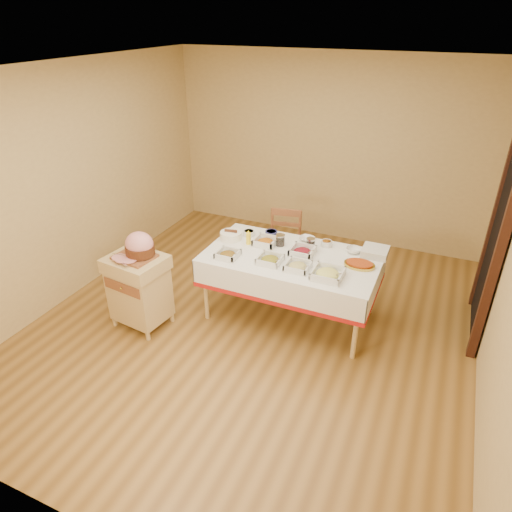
{
  "coord_description": "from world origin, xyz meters",
  "views": [
    {
      "loc": [
        1.66,
        -3.71,
        3.04
      ],
      "look_at": [
        -0.07,
        0.2,
        0.73
      ],
      "focal_mm": 32.0,
      "sensor_mm": 36.0,
      "label": 1
    }
  ],
  "objects_px": {
    "plate_stack": "(375,252)",
    "dining_table": "(291,269)",
    "preserve_jar_left": "(280,241)",
    "mustard_bottle": "(248,238)",
    "bread_basket": "(231,235)",
    "dining_chair": "(284,246)",
    "ham_on_board": "(139,247)",
    "butcher_cart": "(139,287)",
    "preserve_jar_right": "(310,244)",
    "brass_platter": "(359,264)"
  },
  "relations": [
    {
      "from": "plate_stack",
      "to": "preserve_jar_right",
      "type": "bearing_deg",
      "value": -168.3
    },
    {
      "from": "butcher_cart",
      "to": "bread_basket",
      "type": "xyz_separation_m",
      "value": [
        0.65,
        0.89,
        0.34
      ]
    },
    {
      "from": "butcher_cart",
      "to": "preserve_jar_right",
      "type": "bearing_deg",
      "value": 33.54
    },
    {
      "from": "plate_stack",
      "to": "butcher_cart",
      "type": "bearing_deg",
      "value": -152.3
    },
    {
      "from": "dining_table",
      "to": "dining_chair",
      "type": "xyz_separation_m",
      "value": [
        -0.35,
        0.71,
        -0.13
      ]
    },
    {
      "from": "ham_on_board",
      "to": "bread_basket",
      "type": "xyz_separation_m",
      "value": [
        0.61,
        0.85,
        -0.13
      ]
    },
    {
      "from": "dining_table",
      "to": "ham_on_board",
      "type": "relative_size",
      "value": 4.38
    },
    {
      "from": "preserve_jar_left",
      "to": "bread_basket",
      "type": "relative_size",
      "value": 0.53
    },
    {
      "from": "dining_chair",
      "to": "preserve_jar_right",
      "type": "xyz_separation_m",
      "value": [
        0.48,
        -0.48,
        0.35
      ]
    },
    {
      "from": "dining_table",
      "to": "mustard_bottle",
      "type": "relative_size",
      "value": 10.88
    },
    {
      "from": "plate_stack",
      "to": "mustard_bottle",
      "type": "bearing_deg",
      "value": -167.07
    },
    {
      "from": "dining_chair",
      "to": "bread_basket",
      "type": "xyz_separation_m",
      "value": [
        -0.41,
        -0.61,
        0.34
      ]
    },
    {
      "from": "preserve_jar_right",
      "to": "ham_on_board",
      "type": "bearing_deg",
      "value": -146.6
    },
    {
      "from": "butcher_cart",
      "to": "bread_basket",
      "type": "relative_size",
      "value": 3.37
    },
    {
      "from": "ham_on_board",
      "to": "bread_basket",
      "type": "distance_m",
      "value": 1.05
    },
    {
      "from": "dining_table",
      "to": "ham_on_board",
      "type": "height_order",
      "value": "ham_on_board"
    },
    {
      "from": "dining_table",
      "to": "mustard_bottle",
      "type": "xyz_separation_m",
      "value": [
        -0.53,
        0.07,
        0.24
      ]
    },
    {
      "from": "mustard_bottle",
      "to": "bread_basket",
      "type": "relative_size",
      "value": 0.69
    },
    {
      "from": "plate_stack",
      "to": "brass_platter",
      "type": "bearing_deg",
      "value": -108.19
    },
    {
      "from": "preserve_jar_right",
      "to": "dining_table",
      "type": "bearing_deg",
      "value": -118.79
    },
    {
      "from": "dining_chair",
      "to": "plate_stack",
      "type": "distance_m",
      "value": 1.24
    },
    {
      "from": "dining_chair",
      "to": "ham_on_board",
      "type": "height_order",
      "value": "ham_on_board"
    },
    {
      "from": "ham_on_board",
      "to": "plate_stack",
      "type": "xyz_separation_m",
      "value": [
        2.17,
        1.13,
        -0.13
      ]
    },
    {
      "from": "dining_table",
      "to": "plate_stack",
      "type": "bearing_deg",
      "value": 25.0
    },
    {
      "from": "dining_chair",
      "to": "mustard_bottle",
      "type": "bearing_deg",
      "value": -105.72
    },
    {
      "from": "ham_on_board",
      "to": "brass_platter",
      "type": "distance_m",
      "value": 2.23
    },
    {
      "from": "plate_stack",
      "to": "brass_platter",
      "type": "height_order",
      "value": "plate_stack"
    },
    {
      "from": "dining_table",
      "to": "preserve_jar_left",
      "type": "bearing_deg",
      "value": 138.64
    },
    {
      "from": "butcher_cart",
      "to": "bread_basket",
      "type": "distance_m",
      "value": 1.15
    },
    {
      "from": "plate_stack",
      "to": "brass_platter",
      "type": "distance_m",
      "value": 0.31
    },
    {
      "from": "butcher_cart",
      "to": "mustard_bottle",
      "type": "height_order",
      "value": "mustard_bottle"
    },
    {
      "from": "preserve_jar_left",
      "to": "mustard_bottle",
      "type": "xyz_separation_m",
      "value": [
        -0.33,
        -0.11,
        0.02
      ]
    },
    {
      "from": "preserve_jar_left",
      "to": "plate_stack",
      "type": "distance_m",
      "value": 1.01
    },
    {
      "from": "bread_basket",
      "to": "brass_platter",
      "type": "bearing_deg",
      "value": -1.01
    },
    {
      "from": "mustard_bottle",
      "to": "butcher_cart",
      "type": "bearing_deg",
      "value": -135.86
    },
    {
      "from": "ham_on_board",
      "to": "preserve_jar_left",
      "type": "bearing_deg",
      "value": 38.44
    },
    {
      "from": "dining_table",
      "to": "butcher_cart",
      "type": "bearing_deg",
      "value": -150.84
    },
    {
      "from": "ham_on_board",
      "to": "brass_platter",
      "type": "height_order",
      "value": "ham_on_board"
    },
    {
      "from": "dining_table",
      "to": "dining_chair",
      "type": "bearing_deg",
      "value": 116.38
    },
    {
      "from": "dining_table",
      "to": "brass_platter",
      "type": "relative_size",
      "value": 5.79
    },
    {
      "from": "mustard_bottle",
      "to": "bread_basket",
      "type": "xyz_separation_m",
      "value": [
        -0.23,
        0.03,
        -0.03
      ]
    },
    {
      "from": "dining_table",
      "to": "preserve_jar_left",
      "type": "distance_m",
      "value": 0.34
    },
    {
      "from": "dining_table",
      "to": "preserve_jar_left",
      "type": "xyz_separation_m",
      "value": [
        -0.2,
        0.17,
        0.22
      ]
    },
    {
      "from": "plate_stack",
      "to": "dining_table",
      "type": "bearing_deg",
      "value": -155.0
    },
    {
      "from": "ham_on_board",
      "to": "brass_platter",
      "type": "xyz_separation_m",
      "value": [
        2.07,
        0.83,
        -0.16
      ]
    },
    {
      "from": "butcher_cart",
      "to": "ham_on_board",
      "type": "height_order",
      "value": "ham_on_board"
    },
    {
      "from": "bread_basket",
      "to": "plate_stack",
      "type": "bearing_deg",
      "value": 9.92
    },
    {
      "from": "preserve_jar_left",
      "to": "preserve_jar_right",
      "type": "bearing_deg",
      "value": 10.05
    },
    {
      "from": "dining_chair",
      "to": "brass_platter",
      "type": "relative_size",
      "value": 2.88
    },
    {
      "from": "bread_basket",
      "to": "brass_platter",
      "type": "xyz_separation_m",
      "value": [
        1.46,
        -0.03,
        -0.03
      ]
    }
  ]
}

